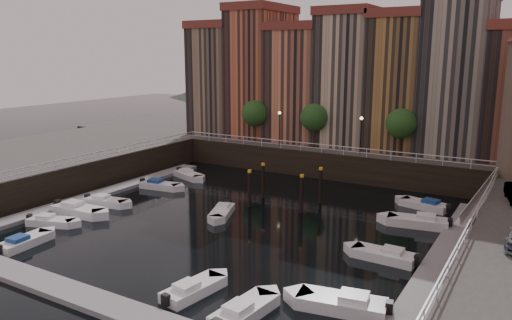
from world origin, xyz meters
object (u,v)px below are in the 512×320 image
Objects in this scene: gangway at (480,197)px; mooring_pilings at (283,188)px; boat_left_1 at (78,210)px; boat_left_2 at (105,202)px; boat_left_0 at (51,221)px.

gangway reaches higher than mooring_pilings.
mooring_pilings is (-16.19, -4.86, -0.27)m from gangway.
gangway reaches higher than boat_left_1.
gangway is at bearing 16.70° from mooring_pilings.
mooring_pilings is at bearing -163.30° from gangway.
gangway is 16.91m from mooring_pilings.
gangway is 33.24m from boat_left_2.
boat_left_2 is (-0.06, 3.20, -0.07)m from boat_left_1.
boat_left_1 is at bearing 76.84° from boat_left_0.
boat_left_1 reaches higher than boat_left_0.
boat_left_2 is (-14.19, -8.54, -1.31)m from mooring_pilings.
mooring_pilings reaches higher than boat_left_0.
boat_left_0 is 0.79× the size of boat_left_1.
mooring_pilings reaches higher than boat_left_2.
boat_left_1 is (-30.32, -16.60, -1.51)m from gangway.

